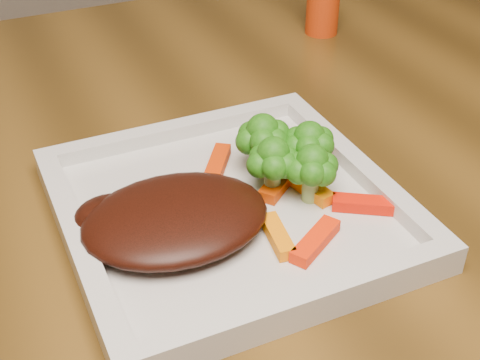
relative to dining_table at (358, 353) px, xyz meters
name	(u,v)px	position (x,y,z in m)	size (l,w,h in m)	color
dining_table	(358,353)	(0.00, 0.00, 0.00)	(1.60, 0.90, 0.75)	#5A3D14
plate	(229,213)	(-0.23, -0.09, 0.38)	(0.27, 0.27, 0.01)	silver
steak	(175,218)	(-0.28, -0.10, 0.40)	(0.15, 0.12, 0.03)	black
broccoli_0	(263,138)	(-0.18, -0.05, 0.42)	(0.05, 0.05, 0.07)	#2B6811
broccoli_1	(309,145)	(-0.15, -0.07, 0.42)	(0.05, 0.05, 0.06)	#366711
broccoli_2	(312,170)	(-0.16, -0.10, 0.42)	(0.05, 0.05, 0.06)	#2E7313
broccoli_3	(273,163)	(-0.19, -0.08, 0.42)	(0.05, 0.05, 0.06)	#377B14
carrot_0	(315,241)	(-0.19, -0.16, 0.39)	(0.06, 0.01, 0.01)	#FA2804
carrot_1	(367,204)	(-0.13, -0.14, 0.39)	(0.06, 0.02, 0.01)	red
carrot_2	(278,236)	(-0.21, -0.14, 0.39)	(0.05, 0.01, 0.01)	orange
carrot_3	(308,146)	(-0.13, -0.04, 0.39)	(0.05, 0.01, 0.01)	#E65203
carrot_4	(218,163)	(-0.22, -0.03, 0.39)	(0.05, 0.01, 0.01)	red
carrot_5	(308,186)	(-0.16, -0.09, 0.39)	(0.05, 0.01, 0.01)	orange
carrot_6	(281,181)	(-0.18, -0.08, 0.39)	(0.06, 0.02, 0.01)	#CA3803
carrot_7	(312,149)	(-0.13, -0.04, 0.39)	(0.06, 0.01, 0.01)	red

